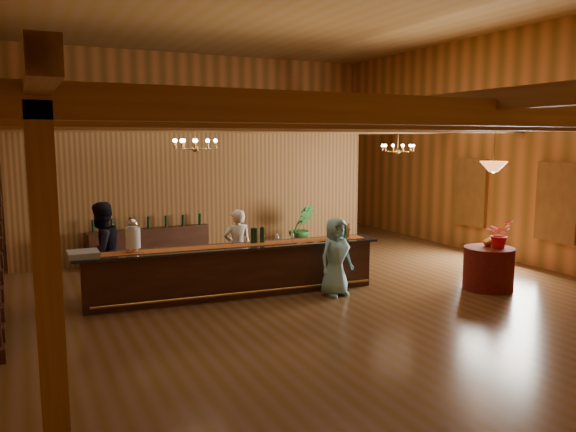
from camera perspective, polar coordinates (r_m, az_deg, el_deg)
name	(u,v)px	position (r m, az deg, el deg)	size (l,w,h in m)	color
floor	(280,284)	(11.46, -0.77, -6.95)	(14.00, 14.00, 0.00)	#4B3014
ceiling	(280,2)	(11.37, -0.82, 20.92)	(14.00, 14.00, 0.00)	olive
wall_back	(185,145)	(17.68, -10.43, 7.14)	(12.00, 0.10, 5.50)	#B86C33
wall_right	(505,146)	(14.65, 21.19, 6.63)	(0.10, 14.00, 5.50)	#B86C33
beam_grid	(270,123)	(11.54, -1.87, 9.40)	(11.90, 13.90, 0.39)	brown
support_posts	(291,209)	(10.71, 0.34, 0.73)	(9.20, 10.20, 3.20)	brown
partition_wall	(204,194)	(14.24, -8.55, 2.21)	(9.00, 0.18, 3.10)	brown
window_right_front	(557,202)	(13.63, 25.69, 1.27)	(0.12, 1.05, 1.75)	white
window_right_back	(471,192)	(15.37, 18.14, 2.31)	(0.12, 1.05, 1.75)	white
backroom_boxes	(191,223)	(16.33, -9.85, -0.72)	(4.10, 0.60, 1.10)	#391B11
tasting_bar	(235,270)	(10.60, -5.46, -5.52)	(5.72, 1.17, 0.96)	#391B11
beverage_dispenser	(133,236)	(10.18, -15.48, -2.00)	(0.26, 0.26, 0.60)	silver
glass_rack_tray	(83,254)	(10.09, -20.10, -3.65)	(0.50, 0.50, 0.10)	gray
raffle_drum	(341,230)	(11.21, 5.45, -1.44)	(0.34, 0.24, 0.30)	brown
bar_bottle_0	(253,236)	(10.69, -3.62, -2.02)	(0.07, 0.07, 0.30)	black
bar_bottle_1	(255,236)	(10.71, -3.34, -2.00)	(0.07, 0.07, 0.30)	black
bar_bottle_2	(262,235)	(10.75, -2.67, -1.96)	(0.07, 0.07, 0.30)	black
bar_bottle_3	(263,235)	(10.75, -2.59, -1.95)	(0.07, 0.07, 0.30)	black
backbar_shelf	(149,245)	(13.80, -13.90, -2.90)	(2.91, 0.45, 0.82)	#391B11
round_table	(488,268)	(11.69, 19.69, -5.03)	(0.96, 0.96, 0.83)	#420804
chandelier_left	(195,144)	(10.37, -9.39, 7.26)	(0.80, 0.80, 0.52)	#B48439
chandelier_right	(398,148)	(14.38, 11.10, 6.82)	(0.80, 0.80, 0.65)	#B48439
pendant_lamp	(493,167)	(11.43, 20.15, 4.74)	(0.52, 0.52, 0.90)	#B48439
bartender	(238,247)	(11.32, -5.14, -3.17)	(0.56, 0.37, 1.54)	white
staff_second	(102,251)	(10.81, -18.41, -3.38)	(0.87, 0.68, 1.79)	black
guest	(336,257)	(10.55, 4.89, -4.14)	(0.72, 0.47, 1.48)	#73B9C8
floor_plant	(302,228)	(14.63, 1.41, -1.21)	(0.69, 0.56, 1.25)	#255D24
table_flowers	(499,234)	(11.61, 20.65, -1.72)	(0.49, 0.42, 0.54)	red
table_vase	(489,238)	(11.72, 19.70, -2.12)	(0.16, 0.16, 0.33)	#B48439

